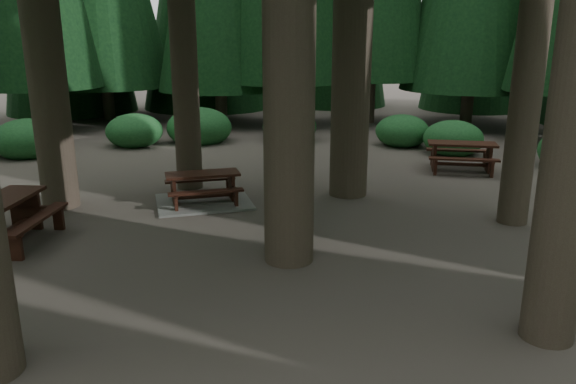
{
  "coord_description": "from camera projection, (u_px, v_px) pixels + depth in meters",
  "views": [
    {
      "loc": [
        0.41,
        -8.8,
        3.79
      ],
      "look_at": [
        0.8,
        0.59,
        1.1
      ],
      "focal_mm": 35.0,
      "sensor_mm": 36.0,
      "label": 1
    }
  ],
  "objects": [
    {
      "name": "picnic_table_c",
      "position": [
        203.0,
        193.0,
        12.84
      ],
      "size": [
        2.44,
        2.16,
        0.71
      ],
      "rotation": [
        0.0,
        0.0,
        0.22
      ],
      "color": "gray",
      "rests_on": "ground"
    },
    {
      "name": "ground",
      "position": [
        242.0,
        265.0,
        9.48
      ],
      "size": [
        80.0,
        80.0,
        0.0
      ],
      "primitive_type": "plane",
      "color": "#4E4740",
      "rests_on": "ground"
    },
    {
      "name": "picnic_table_d",
      "position": [
        462.0,
        152.0,
        15.76
      ],
      "size": [
        2.14,
        1.87,
        0.81
      ],
      "rotation": [
        0.0,
        0.0,
        -0.22
      ],
      "color": "black",
      "rests_on": "ground"
    },
    {
      "name": "picnic_table_b",
      "position": [
        3.0,
        214.0,
        10.31
      ],
      "size": [
        1.78,
        2.12,
        0.85
      ],
      "rotation": [
        0.0,
        0.0,
        1.46
      ],
      "color": "black",
      "rests_on": "ground"
    },
    {
      "name": "shrub_ring",
      "position": [
        282.0,
        227.0,
        10.12
      ],
      "size": [
        23.86,
        24.64,
        1.49
      ],
      "color": "#1E592B",
      "rests_on": "ground"
    }
  ]
}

